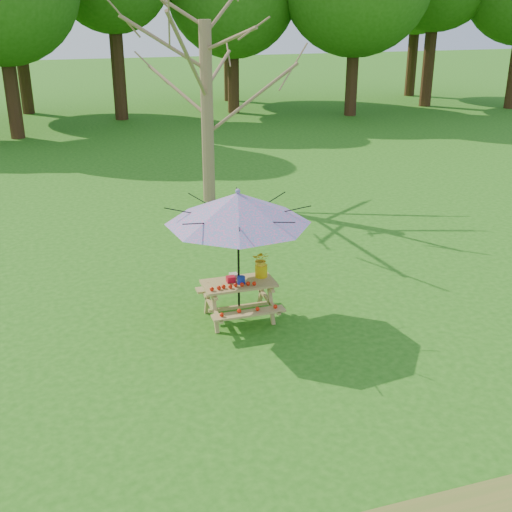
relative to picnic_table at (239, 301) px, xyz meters
name	(u,v)px	position (x,y,z in m)	size (l,w,h in m)	color
ground	(15,449)	(-3.52, -2.45, -0.33)	(120.00, 120.00, 0.00)	#216112
picnic_table	(239,301)	(0.00, 0.00, 0.00)	(1.20, 1.32, 0.67)	#A7874B
patio_umbrella	(238,208)	(0.00, 0.00, 1.62)	(2.88, 2.88, 2.27)	black
produce_bins	(236,279)	(-0.04, 0.04, 0.40)	(0.28, 0.43, 0.13)	red
tomatoes_row	(233,286)	(-0.15, -0.18, 0.38)	(0.77, 0.13, 0.07)	red
flower_bucket	(261,263)	(0.43, 0.11, 0.59)	(0.36, 0.34, 0.46)	#E5B60C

